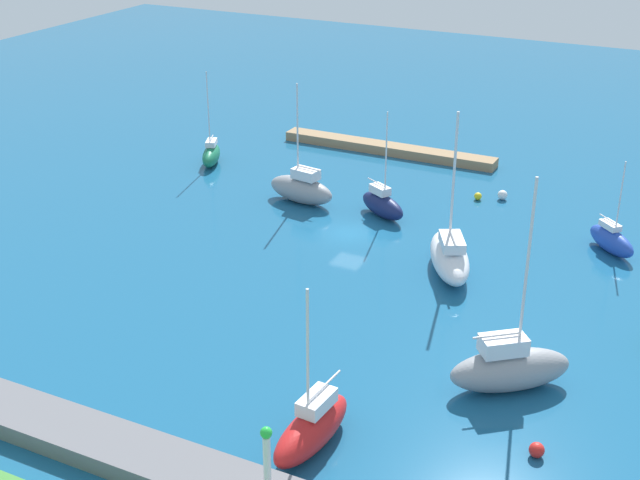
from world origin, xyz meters
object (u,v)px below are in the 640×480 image
(pier_dock, at_px, (388,149))
(sailboat_white_near_pier, at_px, (450,256))
(sailboat_navy_far_north, at_px, (382,204))
(sailboat_red_by_breakwater, at_px, (312,427))
(mooring_buoy_white, at_px, (502,195))
(harbor_beacon, at_px, (267,456))
(sailboat_green_lone_south, at_px, (211,154))
(sailboat_gray_mid_basin, at_px, (301,188))
(mooring_buoy_yellow, at_px, (478,196))
(sailboat_gray_center_basin, at_px, (510,367))
(sailboat_blue_east_end, at_px, (611,240))
(mooring_buoy_red, at_px, (537,450))

(pier_dock, xyz_separation_m, sailboat_white_near_pier, (-14.16, 22.66, 0.85))
(sailboat_navy_far_north, bearing_deg, sailboat_red_by_breakwater, -43.38)
(pier_dock, distance_m, mooring_buoy_white, 15.48)
(pier_dock, distance_m, harbor_beacon, 52.31)
(sailboat_green_lone_south, distance_m, sailboat_red_by_breakwater, 44.45)
(sailboat_gray_mid_basin, bearing_deg, mooring_buoy_yellow, -142.44)
(sailboat_gray_center_basin, relative_size, sailboat_green_lone_south, 1.41)
(harbor_beacon, xyz_separation_m, mooring_buoy_white, (1.00, -42.99, -2.74))
(sailboat_green_lone_south, bearing_deg, sailboat_blue_east_end, 62.09)
(mooring_buoy_white, bearing_deg, sailboat_navy_far_north, 45.57)
(mooring_buoy_red, bearing_deg, mooring_buoy_white, -71.47)
(sailboat_gray_center_basin, distance_m, sailboat_red_by_breakwater, 12.31)
(harbor_beacon, height_order, sailboat_red_by_breakwater, sailboat_red_by_breakwater)
(sailboat_red_by_breakwater, height_order, mooring_buoy_yellow, sailboat_red_by_breakwater)
(harbor_beacon, height_order, sailboat_white_near_pier, sailboat_white_near_pier)
(harbor_beacon, distance_m, mooring_buoy_red, 14.24)
(sailboat_green_lone_south, relative_size, sailboat_navy_far_north, 1.01)
(sailboat_red_by_breakwater, distance_m, mooring_buoy_red, 11.46)
(sailboat_white_near_pier, bearing_deg, harbor_beacon, 153.75)
(sailboat_green_lone_south, bearing_deg, sailboat_red_by_breakwater, 16.47)
(sailboat_navy_far_north, distance_m, sailboat_gray_mid_basin, 7.44)
(sailboat_gray_center_basin, height_order, mooring_buoy_red, sailboat_gray_center_basin)
(pier_dock, relative_size, sailboat_white_near_pier, 1.86)
(sailboat_gray_center_basin, height_order, sailboat_navy_far_north, sailboat_gray_center_basin)
(pier_dock, relative_size, sailboat_gray_center_basin, 1.72)
(sailboat_white_near_pier, bearing_deg, mooring_buoy_yellow, -18.44)
(sailboat_red_by_breakwater, bearing_deg, mooring_buoy_red, 116.60)
(sailboat_blue_east_end, xyz_separation_m, mooring_buoy_white, (10.27, -6.73, -0.55))
(mooring_buoy_red, relative_size, mooring_buoy_white, 0.95)
(sailboat_gray_mid_basin, bearing_deg, sailboat_white_near_pier, 164.51)
(harbor_beacon, distance_m, mooring_buoy_white, 43.09)
(mooring_buoy_red, height_order, mooring_buoy_white, mooring_buoy_white)
(sailboat_blue_east_end, relative_size, mooring_buoy_red, 9.12)
(sailboat_navy_far_north, relative_size, sailboat_red_by_breakwater, 0.97)
(sailboat_white_near_pier, bearing_deg, sailboat_gray_center_basin, -175.57)
(sailboat_navy_far_north, bearing_deg, sailboat_blue_east_end, 34.83)
(sailboat_green_lone_south, bearing_deg, sailboat_navy_far_north, 53.91)
(harbor_beacon, xyz_separation_m, sailboat_gray_mid_basin, (16.37, -34.63, -1.88))
(harbor_beacon, relative_size, mooring_buoy_yellow, 5.62)
(sailboat_blue_east_end, xyz_separation_m, sailboat_white_near_pier, (9.85, 8.81, 0.32))
(sailboat_gray_center_basin, bearing_deg, sailboat_gray_mid_basin, 101.30)
(harbor_beacon, distance_m, mooring_buoy_yellow, 42.18)
(sailboat_gray_center_basin, xyz_separation_m, sailboat_navy_far_north, (16.20, -20.04, -0.34))
(pier_dock, bearing_deg, mooring_buoy_red, 121.58)
(sailboat_red_by_breakwater, xyz_separation_m, mooring_buoy_white, (0.64, -37.80, -0.74))
(sailboat_navy_far_north, bearing_deg, sailboat_gray_mid_basin, -147.42)
(sailboat_navy_far_north, height_order, sailboat_gray_mid_basin, sailboat_gray_mid_basin)
(harbor_beacon, bearing_deg, mooring_buoy_red, -137.02)
(sailboat_gray_center_basin, bearing_deg, sailboat_green_lone_south, 106.86)
(harbor_beacon, xyz_separation_m, sailboat_green_lone_south, (28.70, -39.44, -2.17))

